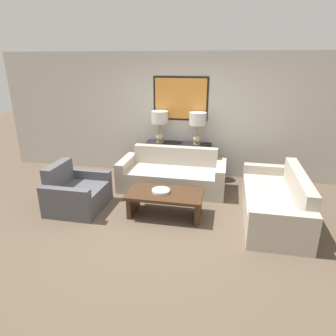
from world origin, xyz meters
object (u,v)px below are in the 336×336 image
object	(u,v)px
couch_by_side	(276,202)
armchair_near_back_wall	(76,193)
decorative_bowl	(161,191)
couch_by_back_wall	(173,176)
coffee_table	(165,198)
console_table	(178,160)
table_lamp_left	(160,120)
table_lamp_right	(198,122)

from	to	relation	value
couch_by_side	armchair_near_back_wall	xyz separation A→B (m)	(-3.39, -0.33, -0.00)
couch_by_side	armchair_near_back_wall	distance (m)	3.40
armchair_near_back_wall	decorative_bowl	bearing A→B (deg)	1.35
couch_by_back_wall	coffee_table	xyz separation A→B (m)	(0.09, -1.14, 0.04)
couch_by_back_wall	couch_by_side	distance (m)	2.07
coffee_table	decorative_bowl	size ratio (longest dim) A/B	4.15
couch_by_side	console_table	bearing A→B (deg)	141.66
decorative_bowl	armchair_near_back_wall	bearing A→B (deg)	-178.65
table_lamp_left	couch_by_side	size ratio (longest dim) A/B	0.32
console_table	table_lamp_left	size ratio (longest dim) A/B	2.08
console_table	couch_by_side	size ratio (longest dim) A/B	0.67
couch_by_back_wall	armchair_near_back_wall	world-z (taller)	armchair_near_back_wall
couch_by_back_wall	couch_by_side	bearing A→B (deg)	-24.12
table_lamp_left	table_lamp_right	world-z (taller)	same
couch_by_side	decorative_bowl	xyz separation A→B (m)	(-1.86, -0.29, 0.17)
console_table	decorative_bowl	bearing A→B (deg)	-89.34
table_lamp_left	console_table	bearing A→B (deg)	0.00
console_table	table_lamp_left	distance (m)	0.96
coffee_table	decorative_bowl	world-z (taller)	decorative_bowl
console_table	table_lamp_right	bearing A→B (deg)	0.00
table_lamp_right	decorative_bowl	xyz separation A→B (m)	(-0.38, -1.78, -0.82)
table_lamp_left	armchair_near_back_wall	bearing A→B (deg)	-121.12
couch_by_back_wall	decorative_bowl	world-z (taller)	couch_by_back_wall
couch_by_back_wall	armchair_near_back_wall	bearing A→B (deg)	-142.07
table_lamp_right	decorative_bowl	bearing A→B (deg)	-102.17
table_lamp_left	couch_by_back_wall	size ratio (longest dim) A/B	0.32
table_lamp_left	couch_by_back_wall	world-z (taller)	table_lamp_left
console_table	table_lamp_left	world-z (taller)	table_lamp_left
couch_by_back_wall	console_table	bearing A→B (deg)	90.00
couch_by_side	coffee_table	size ratio (longest dim) A/B	1.68
couch_by_side	decorative_bowl	distance (m)	1.89
couch_by_side	table_lamp_right	bearing A→B (deg)	134.81
table_lamp_right	decorative_bowl	distance (m)	2.00
console_table	couch_by_back_wall	xyz separation A→B (m)	(0.00, -0.65, -0.12)
table_lamp_left	couch_by_side	bearing A→B (deg)	-33.07
console_table	decorative_bowl	size ratio (longest dim) A/B	4.68
console_table	armchair_near_back_wall	bearing A→B (deg)	-129.57
couch_by_back_wall	armchair_near_back_wall	size ratio (longest dim) A/B	2.09
table_lamp_left	coffee_table	world-z (taller)	table_lamp_left
armchair_near_back_wall	coffee_table	bearing A→B (deg)	1.12
couch_by_back_wall	table_lamp_right	bearing A→B (deg)	57.98
couch_by_back_wall	coffee_table	bearing A→B (deg)	-85.33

